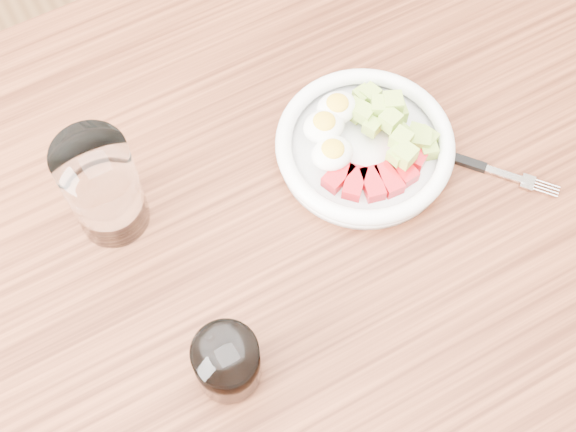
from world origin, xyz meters
name	(u,v)px	position (x,y,z in m)	size (l,w,h in m)	color
ground	(295,388)	(0.00, 0.00, 0.00)	(4.00, 4.00, 0.00)	brown
dining_table	(298,263)	(0.00, 0.00, 0.67)	(1.50, 0.90, 0.77)	brown
bowl	(365,144)	(0.12, 0.06, 0.79)	(0.22, 0.22, 0.06)	white
fork	(471,164)	(0.23, -0.02, 0.77)	(0.12, 0.14, 0.01)	black
water_glass	(103,188)	(-0.18, 0.12, 0.84)	(0.08, 0.08, 0.15)	white
coffee_glass	(227,363)	(-0.15, -0.11, 0.81)	(0.07, 0.07, 0.08)	white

